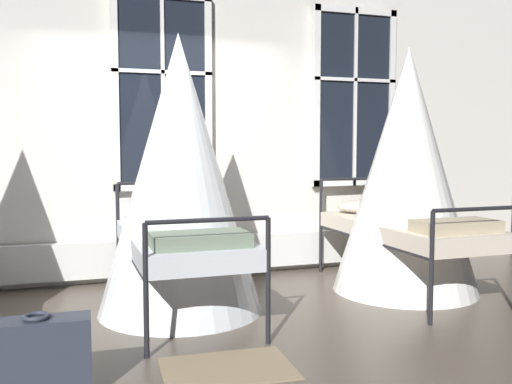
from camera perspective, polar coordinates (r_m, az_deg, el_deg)
ground at (r=4.68m, az=-6.61°, el=-12.37°), size 19.17×19.17×0.00m
back_wall_with_windows at (r=5.91m, az=-9.53°, el=7.38°), size 8.85×0.10×3.31m
window_bank at (r=5.79m, az=-9.29°, el=2.07°), size 5.29×0.10×2.83m
cot_second at (r=4.66m, az=-7.72°, el=1.31°), size 1.35×2.00×2.28m
cot_third at (r=5.48m, az=14.96°, el=1.74°), size 1.35×2.00×2.29m
rug_second at (r=3.63m, az=-2.92°, el=-17.36°), size 0.82×0.59×0.01m
suitcase_dark at (r=3.38m, az=-21.18°, el=-15.42°), size 0.56×0.22×0.47m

